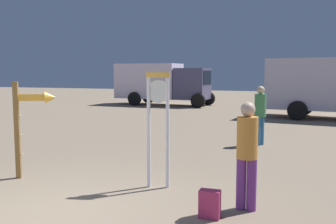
# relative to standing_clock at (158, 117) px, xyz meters

# --- Properties ---
(ground_plane) EXTENTS (80.00, 80.00, 0.00)m
(ground_plane) POSITION_rel_standing_clock_xyz_m (-1.08, -1.92, -1.38)
(ground_plane) COLOR gray
(standing_clock) EXTENTS (0.45, 0.19, 2.23)m
(standing_clock) POSITION_rel_standing_clock_xyz_m (0.00, 0.00, 0.00)
(standing_clock) COLOR white
(standing_clock) RESTS_ON ground_plane
(arrow_sign) EXTENTS (0.86, 0.54, 2.04)m
(arrow_sign) POSITION_rel_standing_clock_xyz_m (-2.75, -0.23, -0.03)
(arrow_sign) COLOR olive
(arrow_sign) RESTS_ON ground_plane
(person_near_clock) EXTENTS (0.34, 0.34, 1.76)m
(person_near_clock) POSITION_rel_standing_clock_xyz_m (1.77, -0.68, -0.39)
(person_near_clock) COLOR #703388
(person_near_clock) RESTS_ON ground_plane
(backpack) EXTENTS (0.32, 0.22, 0.44)m
(backpack) POSITION_rel_standing_clock_xyz_m (1.29, -1.21, -1.16)
(backpack) COLOR #BC3363
(backpack) RESTS_ON ground_plane
(person_distant) EXTENTS (0.35, 0.35, 1.81)m
(person_distant) POSITION_rel_standing_clock_xyz_m (1.47, 5.00, -0.37)
(person_distant) COLOR teal
(person_distant) RESTS_ON ground_plane
(box_truck_far) EXTENTS (6.67, 2.81, 2.78)m
(box_truck_far) POSITION_rel_standing_clock_xyz_m (-6.20, 17.34, 0.17)
(box_truck_far) COLOR white
(box_truck_far) RESTS_ON ground_plane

